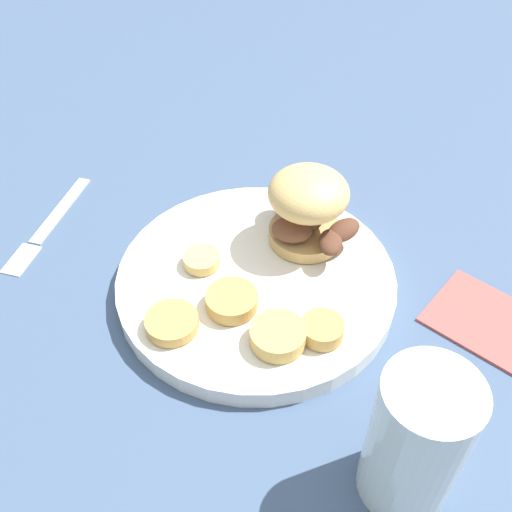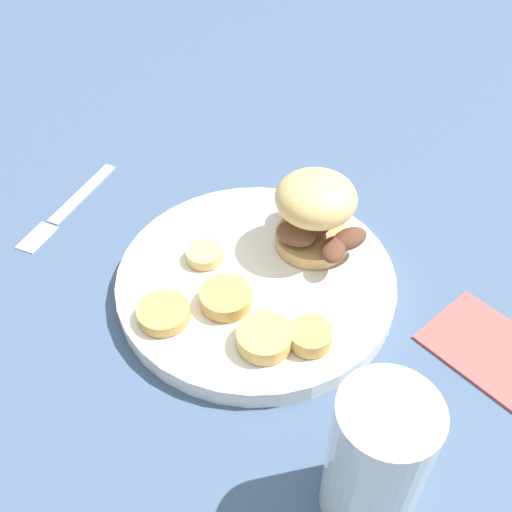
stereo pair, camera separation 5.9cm
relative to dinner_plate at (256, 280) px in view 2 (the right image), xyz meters
The scene contains 11 objects.
ground_plane 0.01m from the dinner_plate, ahead, with size 4.00×4.00×0.00m, color #3D5170.
dinner_plate is the anchor object (origin of this frame).
sandwich 0.09m from the dinner_plate, 73.52° to the left, with size 0.12×0.09×0.09m.
potato_round_0 0.06m from the dinner_plate, 165.85° to the right, with size 0.04×0.04×0.01m, color #DBB766.
potato_round_1 0.09m from the dinner_plate, 48.70° to the right, with size 0.05×0.05×0.02m, color tan.
potato_round_2 0.05m from the dinner_plate, 95.04° to the right, with size 0.05×0.05×0.02m, color tan.
potato_round_3 0.11m from the dinner_plate, 110.35° to the right, with size 0.05×0.05×0.01m, color tan.
potato_round_4 0.10m from the dinner_plate, 24.10° to the right, with size 0.04×0.04×0.02m, color tan.
fork 0.26m from the dinner_plate, behind, with size 0.06×0.17×0.00m.
drinking_glass 0.25m from the dinner_plate, 33.02° to the right, with size 0.07×0.07×0.13m.
napkin 0.25m from the dinner_plate, 15.37° to the left, with size 0.14×0.09×0.01m, color #B24C47.
Camera 2 is at (0.25, -0.34, 0.47)m, focal length 42.00 mm.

